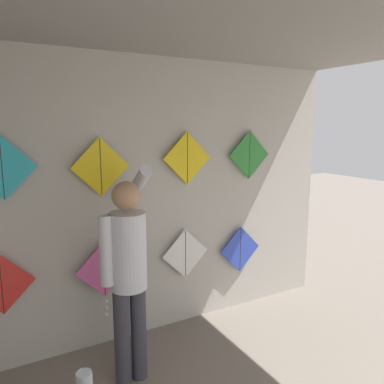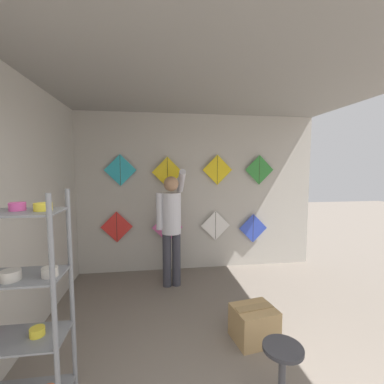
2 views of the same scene
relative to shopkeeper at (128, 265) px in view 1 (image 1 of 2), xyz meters
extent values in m
cube|color=#BCB7AD|center=(0.36, 0.68, 0.37)|extent=(4.68, 0.06, 2.80)
cylinder|color=#383842|center=(-0.07, -0.02, -0.61)|extent=(0.13, 0.13, 0.84)
cylinder|color=#383842|center=(0.07, -0.01, -0.61)|extent=(0.13, 0.13, 0.84)
cylinder|color=silver|center=(0.00, -0.01, 0.12)|extent=(0.30, 0.30, 0.63)
sphere|color=tan|center=(0.00, -0.01, 0.57)|extent=(0.23, 0.23, 0.23)
cylinder|color=silver|center=(-0.18, -0.03, 0.16)|extent=(0.11, 0.11, 0.56)
cylinder|color=silver|center=(0.18, 0.23, 0.60)|extent=(0.11, 0.52, 0.41)
cube|color=red|center=(-0.91, 0.59, -0.20)|extent=(0.54, 0.01, 0.54)
cylinder|color=black|center=(-0.91, 0.59, -0.20)|extent=(0.01, 0.01, 0.52)
cube|color=pink|center=(-0.03, 0.59, -0.24)|extent=(0.54, 0.01, 0.54)
cylinder|color=black|center=(-0.03, 0.59, -0.24)|extent=(0.01, 0.01, 0.52)
sphere|color=white|center=(-0.03, 0.58, -0.56)|extent=(0.04, 0.04, 0.04)
sphere|color=white|center=(-0.03, 0.58, -0.63)|extent=(0.04, 0.04, 0.04)
sphere|color=white|center=(-0.03, 0.58, -0.70)|extent=(0.04, 0.04, 0.04)
cube|color=white|center=(0.84, 0.59, -0.24)|extent=(0.54, 0.01, 0.54)
cylinder|color=black|center=(0.84, 0.59, -0.24)|extent=(0.01, 0.01, 0.52)
cube|color=blue|center=(1.56, 0.59, -0.31)|extent=(0.54, 0.01, 0.54)
cylinder|color=black|center=(1.56, 0.59, -0.31)|extent=(0.01, 0.01, 0.52)
cube|color=#28B2C6|center=(-0.83, 0.59, 0.78)|extent=(0.54, 0.01, 0.54)
cylinder|color=black|center=(-0.83, 0.59, 0.78)|extent=(0.01, 0.01, 0.52)
cube|color=yellow|center=(-0.03, 0.59, 0.74)|extent=(0.54, 0.01, 0.54)
cylinder|color=black|center=(-0.03, 0.59, 0.74)|extent=(0.01, 0.01, 0.52)
cube|color=yellow|center=(0.87, 0.59, 0.78)|extent=(0.54, 0.01, 0.54)
cylinder|color=black|center=(0.87, 0.59, 0.78)|extent=(0.01, 0.01, 0.52)
cube|color=#338C38|center=(1.66, 0.59, 0.78)|extent=(0.54, 0.01, 0.54)
cylinder|color=black|center=(1.66, 0.59, 0.78)|extent=(0.01, 0.01, 0.52)
camera|label=1|loc=(-0.94, -2.77, 1.12)|focal=35.00mm
camera|label=2|loc=(-0.24, -3.91, 0.81)|focal=24.00mm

